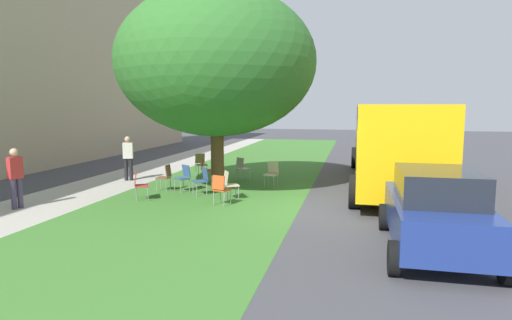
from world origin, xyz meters
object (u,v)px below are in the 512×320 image
at_px(chair_5, 202,179).
at_px(chair_6, 242,167).
at_px(school_bus, 391,136).
at_px(chair_8, 201,163).
at_px(chair_7, 272,172).
at_px(chair_3, 221,188).
at_px(parked_car, 436,211).
at_px(pedestrian_0, 128,156).
at_px(chair_2, 139,183).
at_px(chair_4, 165,175).
at_px(chair_9, 229,183).
at_px(pedestrian_1, 16,176).
at_px(street_tree, 216,63).
at_px(chair_0, 205,168).
at_px(chair_1, 184,176).

relative_size(chair_5, chair_6, 1.00).
bearing_deg(school_bus, chair_8, 85.76).
bearing_deg(chair_7, chair_3, 164.19).
bearing_deg(parked_car, pedestrian_0, 58.24).
distance_m(chair_7, pedestrian_0, 5.59).
distance_m(chair_2, parked_car, 8.46).
relative_size(chair_2, chair_6, 1.00).
height_order(chair_4, chair_9, same).
relative_size(chair_6, pedestrian_1, 0.52).
height_order(street_tree, chair_0, street_tree).
bearing_deg(pedestrian_0, chair_2, -146.11).
xyz_separation_m(chair_9, school_bus, (3.69, -4.97, 1.24)).
height_order(chair_3, chair_6, same).
bearing_deg(chair_1, chair_4, 93.61).
distance_m(chair_5, parked_car, 7.63).
bearing_deg(school_bus, chair_0, 98.00).
xyz_separation_m(chair_1, chair_2, (-1.58, 0.78, 0.00)).
height_order(chair_1, chair_9, same).
distance_m(street_tree, chair_7, 4.20).
height_order(street_tree, parked_car, street_tree).
relative_size(chair_7, parked_car, 0.24).
height_order(chair_7, pedestrian_0, pedestrian_0).
bearing_deg(chair_3, chair_1, 47.02).
bearing_deg(chair_7, school_bus, -71.97).
xyz_separation_m(street_tree, chair_8, (2.86, 1.64, -3.72)).
bearing_deg(pedestrian_1, chair_9, -65.58).
relative_size(chair_8, parked_car, 0.24).
xyz_separation_m(street_tree, pedestrian_0, (1.02, 3.88, -3.31)).
bearing_deg(parked_car, chair_5, 55.97).
bearing_deg(street_tree, chair_7, -60.05).
xyz_separation_m(chair_1, chair_6, (2.50, -1.36, 0.00)).
bearing_deg(chair_5, chair_6, -11.44).
bearing_deg(street_tree, chair_0, 34.04).
distance_m(street_tree, chair_5, 3.83).
height_order(chair_8, parked_car, parked_car).
distance_m(chair_4, chair_8, 3.39).
bearing_deg(chair_3, chair_2, 87.40).
relative_size(chair_0, chair_9, 1.00).
relative_size(chair_8, pedestrian_0, 0.52).
relative_size(street_tree, parked_car, 1.80).
height_order(chair_6, school_bus, school_bus).
height_order(chair_0, chair_6, same).
xyz_separation_m(chair_4, chair_9, (-0.85, -2.48, 0.00)).
bearing_deg(chair_5, pedestrian_0, 62.46).
height_order(chair_0, chair_1, same).
xyz_separation_m(pedestrian_0, pedestrian_1, (-4.86, 0.71, 0.00)).
distance_m(chair_2, chair_8, 4.93).
relative_size(chair_9, pedestrian_1, 0.52).
distance_m(street_tree, chair_3, 4.39).
relative_size(chair_0, school_bus, 0.08).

